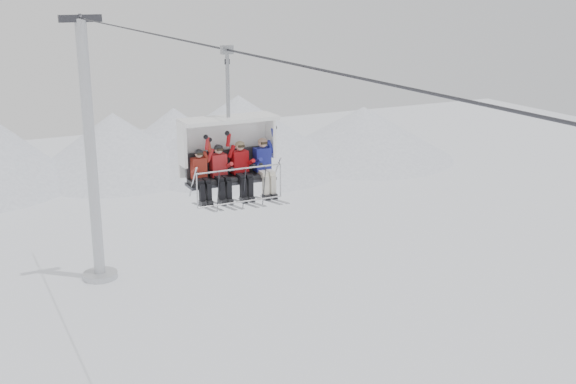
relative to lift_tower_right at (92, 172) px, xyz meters
name	(u,v)px	position (x,y,z in m)	size (l,w,h in m)	color
ridgeline	(16,152)	(-1.58, 20.05, -2.94)	(72.00, 21.00, 7.00)	white
lift_tower_right	(92,172)	(0.00, 0.00, 0.00)	(2.00, 1.80, 13.48)	#B5B7BC
haul_cable	(288,63)	(0.00, -22.00, 7.52)	(0.06, 0.06, 50.00)	#313237
chairlift_carrier	(227,148)	(0.00, -18.41, 4.93)	(2.56, 1.17, 3.98)	black
skier_far_left	(201,174)	(-0.88, -18.73, 4.40)	(0.38, 1.69, 1.52)	#A32A1D
skier_center_left	(220,171)	(-0.34, -18.72, 4.43)	(0.41, 1.69, 1.62)	red
skier_center_right	(241,167)	(0.27, -18.71, 4.44)	(0.42, 1.69, 1.67)	#AF0E12
skier_far_right	(264,164)	(0.93, -18.71, 4.45)	(0.43, 1.69, 1.70)	navy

